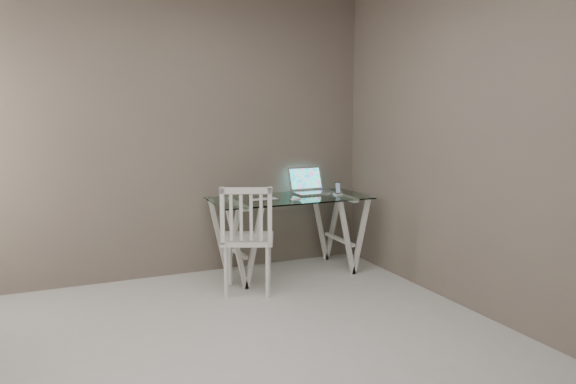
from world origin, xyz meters
name	(u,v)px	position (x,y,z in m)	size (l,w,h in m)	color
room	(235,87)	(-0.06, 0.02, 1.72)	(4.50, 4.52, 2.71)	#BCB9B4
desk	(290,234)	(1.08, 1.85, 0.38)	(1.50, 0.70, 0.75)	silver
chair	(247,234)	(0.50, 1.44, 0.53)	(0.57, 0.57, 0.95)	silver
laptop	(310,187)	(1.39, 2.05, 0.81)	(0.37, 0.34, 0.25)	silver
keyboard	(264,199)	(0.81, 1.82, 0.75)	(0.27, 0.12, 0.01)	silver
mouse	(296,199)	(1.05, 1.64, 0.76)	(0.11, 0.07, 0.04)	white
phone_dock	(338,192)	(1.58, 1.79, 0.78)	(0.07, 0.07, 0.13)	white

